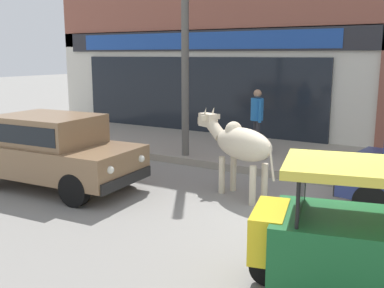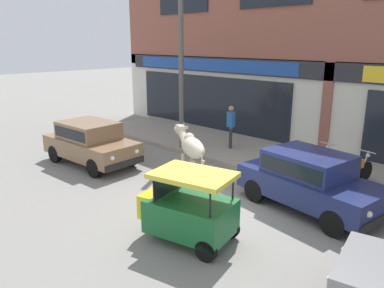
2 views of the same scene
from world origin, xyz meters
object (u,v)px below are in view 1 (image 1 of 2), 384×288
object	(u,v)px
pedestrian	(257,114)
utility_pole	(185,34)
car_1	(52,148)
cow	(240,144)
auto_rickshaw	(346,240)

from	to	relation	value
pedestrian	utility_pole	xyz separation A→B (m)	(-1.35, -1.26, 1.95)
car_1	utility_pole	xyz separation A→B (m)	(1.14, 3.20, 2.29)
cow	car_1	size ratio (longest dim) A/B	0.54
car_1	auto_rickshaw	xyz separation A→B (m)	(5.97, -1.28, -0.15)
cow	car_1	distance (m)	3.73
pedestrian	utility_pole	size ratio (longest dim) A/B	0.27
pedestrian	cow	bearing A→B (deg)	-72.63
pedestrian	car_1	bearing A→B (deg)	-119.26
cow	auto_rickshaw	xyz separation A→B (m)	(2.52, -2.66, -0.35)
car_1	auto_rickshaw	distance (m)	6.11
cow	car_1	bearing A→B (deg)	-158.27
cow	auto_rickshaw	world-z (taller)	cow
car_1	cow	bearing A→B (deg)	21.73
car_1	auto_rickshaw	bearing A→B (deg)	-12.09
cow	utility_pole	bearing A→B (deg)	141.83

